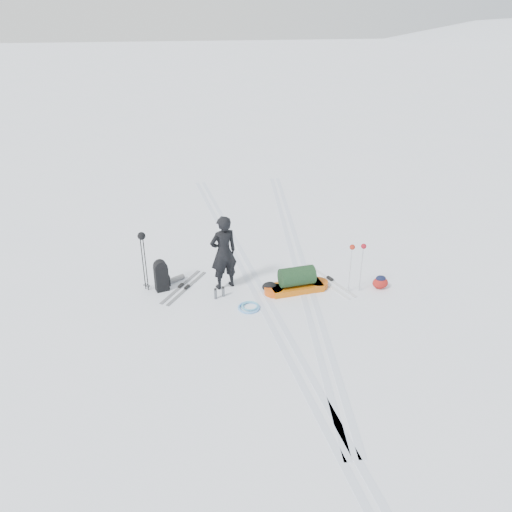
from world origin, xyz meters
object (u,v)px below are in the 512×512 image
(skier, at_px, (224,253))
(ski_poles_black, at_px, (142,243))
(pulk_sled, at_px, (297,282))
(expedition_rucksack, at_px, (163,276))

(skier, xyz_separation_m, ski_poles_black, (-1.88, 0.23, 0.31))
(skier, height_order, pulk_sled, skier)
(pulk_sled, bearing_deg, ski_poles_black, 163.15)
(expedition_rucksack, height_order, ski_poles_black, ski_poles_black)
(skier, bearing_deg, ski_poles_black, -24.30)
(pulk_sled, relative_size, expedition_rucksack, 2.08)
(skier, relative_size, ski_poles_black, 1.23)
(expedition_rucksack, xyz_separation_m, ski_poles_black, (-0.41, 0.06, 0.88))
(skier, distance_m, ski_poles_black, 1.92)
(pulk_sled, bearing_deg, expedition_rucksack, 162.64)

